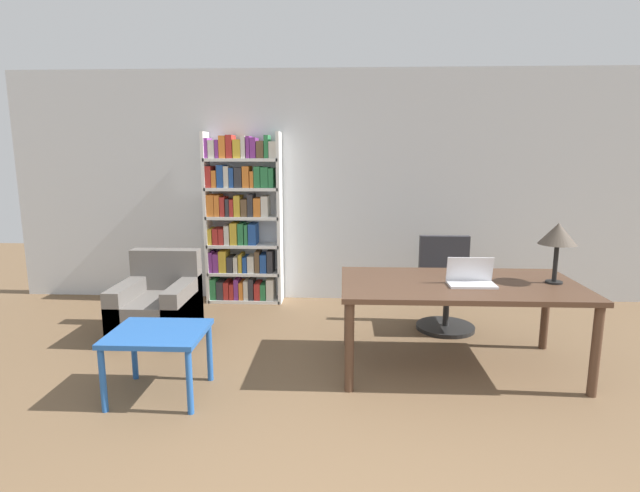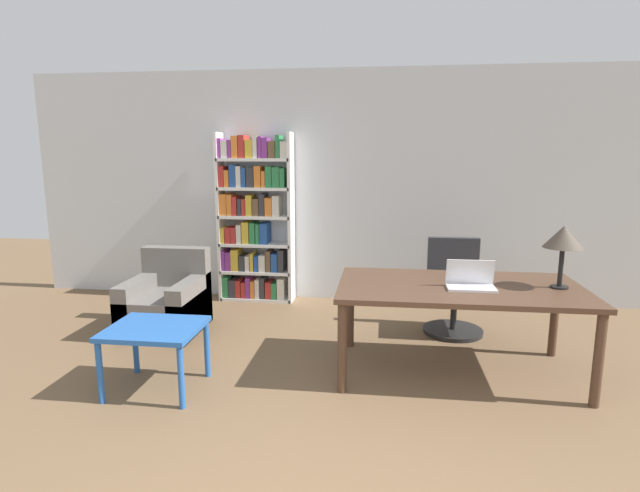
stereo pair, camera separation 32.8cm
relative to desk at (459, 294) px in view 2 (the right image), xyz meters
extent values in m
cube|color=silver|center=(-0.89, 1.99, 0.70)|extent=(8.00, 0.06, 2.70)
cube|color=#4C3323|center=(0.00, 0.00, 0.05)|extent=(1.89, 1.03, 0.04)
cylinder|color=#4C3323|center=(-0.89, -0.45, -0.31)|extent=(0.07, 0.07, 0.69)
cylinder|color=#4C3323|center=(0.89, -0.45, -0.31)|extent=(0.07, 0.07, 0.69)
cylinder|color=#4C3323|center=(-0.89, 0.45, -0.31)|extent=(0.07, 0.07, 0.69)
cylinder|color=#4C3323|center=(0.89, 0.45, -0.31)|extent=(0.07, 0.07, 0.69)
cube|color=silver|center=(0.07, -0.11, 0.08)|extent=(0.36, 0.20, 0.02)
cube|color=silver|center=(0.07, -0.03, 0.19)|extent=(0.36, 0.05, 0.20)
cube|color=#19233D|center=(0.07, -0.02, 0.19)|extent=(0.33, 0.04, 0.17)
cylinder|color=black|center=(0.75, 0.01, 0.08)|extent=(0.13, 0.13, 0.01)
cylinder|color=black|center=(0.75, 0.01, 0.24)|extent=(0.04, 0.04, 0.30)
cone|color=#4C4238|center=(0.75, 0.01, 0.47)|extent=(0.29, 0.29, 0.17)
cylinder|color=black|center=(0.10, 0.92, -0.63)|extent=(0.58, 0.58, 0.04)
cylinder|color=#262626|center=(0.10, 0.92, -0.46)|extent=(0.06, 0.06, 0.31)
cube|color=#2D2D33|center=(0.10, 0.92, -0.26)|extent=(0.53, 0.53, 0.10)
cube|color=#2D2D33|center=(0.10, 1.15, 0.03)|extent=(0.50, 0.08, 0.47)
cube|color=#2356A3|center=(-2.27, -0.58, -0.18)|extent=(0.67, 0.58, 0.04)
cylinder|color=#2356A3|center=(-2.56, -0.84, -0.43)|extent=(0.04, 0.04, 0.46)
cylinder|color=#2356A3|center=(-1.97, -0.84, -0.43)|extent=(0.04, 0.04, 0.46)
cylinder|color=#2356A3|center=(-2.56, -0.33, -0.43)|extent=(0.04, 0.04, 0.46)
cylinder|color=#2356A3|center=(-1.97, -0.33, -0.43)|extent=(0.04, 0.04, 0.46)
cube|color=#66605B|center=(-2.73, 0.61, -0.46)|extent=(0.69, 0.80, 0.39)
cube|color=#66605B|center=(-2.73, 0.93, -0.06)|extent=(0.69, 0.16, 0.41)
cube|color=#66605B|center=(-2.99, 0.61, -0.39)|extent=(0.16, 0.80, 0.53)
cube|color=#66605B|center=(-2.47, 0.61, -0.39)|extent=(0.16, 0.80, 0.53)
cube|color=white|center=(-2.52, 1.80, 0.34)|extent=(0.04, 0.28, 1.99)
cube|color=white|center=(-1.68, 1.80, 0.34)|extent=(0.04, 0.28, 1.99)
cube|color=white|center=(-2.10, 1.80, -0.64)|extent=(0.85, 0.28, 0.04)
cube|color=#2D7F47|center=(-2.47, 1.80, -0.49)|extent=(0.07, 0.24, 0.25)
cube|color=#333338|center=(-2.39, 1.80, -0.51)|extent=(0.08, 0.24, 0.22)
cube|color=#B72D28|center=(-2.31, 1.80, -0.51)|extent=(0.06, 0.24, 0.21)
cube|color=#B72D28|center=(-2.25, 1.80, -0.52)|extent=(0.05, 0.24, 0.19)
cube|color=#7F338C|center=(-2.19, 1.80, -0.50)|extent=(0.05, 0.24, 0.25)
cube|color=orange|center=(-2.14, 1.80, -0.51)|extent=(0.05, 0.24, 0.21)
cube|color=silver|center=(-2.08, 1.80, -0.50)|extent=(0.05, 0.24, 0.23)
cube|color=#333338|center=(-2.02, 1.80, -0.49)|extent=(0.06, 0.24, 0.25)
cube|color=#B72D28|center=(-1.95, 1.80, -0.52)|extent=(0.07, 0.24, 0.20)
cube|color=#2D7F47|center=(-1.88, 1.80, -0.52)|extent=(0.06, 0.24, 0.19)
cube|color=silver|center=(-1.79, 1.80, -0.50)|extent=(0.09, 0.24, 0.25)
cube|color=white|center=(-2.10, 1.80, -0.30)|extent=(0.85, 0.28, 0.04)
cube|color=#7F338C|center=(-2.49, 1.80, -0.17)|extent=(0.04, 0.24, 0.24)
cube|color=#7F338C|center=(-2.43, 1.80, -0.18)|extent=(0.07, 0.24, 0.22)
cube|color=gold|center=(-2.35, 1.80, -0.16)|extent=(0.09, 0.24, 0.25)
cube|color=#333338|center=(-2.26, 1.80, -0.20)|extent=(0.07, 0.24, 0.18)
cube|color=silver|center=(-2.19, 1.80, -0.20)|extent=(0.05, 0.24, 0.18)
cube|color=gold|center=(-2.14, 1.80, -0.18)|extent=(0.04, 0.24, 0.21)
cube|color=#234C99|center=(-2.08, 1.80, -0.19)|extent=(0.05, 0.24, 0.18)
cube|color=silver|center=(-2.01, 1.80, -0.19)|extent=(0.08, 0.24, 0.20)
cube|color=brown|center=(-1.94, 1.80, -0.16)|extent=(0.06, 0.24, 0.25)
cube|color=#234C99|center=(-1.87, 1.80, -0.18)|extent=(0.07, 0.24, 0.21)
cube|color=#333338|center=(-1.79, 1.80, -0.16)|extent=(0.07, 0.24, 0.26)
cube|color=white|center=(-2.10, 1.80, 0.03)|extent=(0.85, 0.28, 0.04)
cube|color=gold|center=(-2.48, 1.80, 0.14)|extent=(0.05, 0.24, 0.18)
cube|color=#B72D28|center=(-2.42, 1.80, 0.14)|extent=(0.06, 0.24, 0.19)
cube|color=#B72D28|center=(-2.35, 1.80, 0.14)|extent=(0.06, 0.24, 0.19)
cube|color=silver|center=(-2.28, 1.80, 0.16)|extent=(0.06, 0.24, 0.22)
cube|color=gold|center=(-2.21, 1.80, 0.17)|extent=(0.08, 0.24, 0.25)
cube|color=#2D7F47|center=(-2.12, 1.80, 0.17)|extent=(0.06, 0.24, 0.25)
cube|color=#2D7F47|center=(-2.06, 1.80, 0.16)|extent=(0.04, 0.24, 0.23)
cube|color=#234C99|center=(-1.99, 1.80, 0.17)|extent=(0.09, 0.24, 0.24)
cube|color=white|center=(-2.10, 1.80, 0.36)|extent=(0.85, 0.28, 0.04)
cube|color=orange|center=(-2.46, 1.80, 0.50)|extent=(0.08, 0.24, 0.25)
cube|color=orange|center=(-2.39, 1.80, 0.50)|extent=(0.06, 0.24, 0.25)
cube|color=#B72D28|center=(-2.33, 1.80, 0.49)|extent=(0.05, 0.24, 0.22)
cube|color=#333338|center=(-2.27, 1.80, 0.48)|extent=(0.04, 0.24, 0.20)
cube|color=#B72D28|center=(-2.22, 1.80, 0.47)|extent=(0.04, 0.24, 0.20)
cube|color=gold|center=(-2.15, 1.80, 0.50)|extent=(0.07, 0.24, 0.24)
cube|color=brown|center=(-2.07, 1.80, 0.48)|extent=(0.07, 0.24, 0.20)
cube|color=#333338|center=(-2.00, 1.80, 0.50)|extent=(0.06, 0.24, 0.25)
cube|color=orange|center=(-1.92, 1.80, 0.48)|extent=(0.08, 0.24, 0.21)
cube|color=silver|center=(-1.84, 1.80, 0.49)|extent=(0.08, 0.24, 0.23)
cube|color=white|center=(-2.10, 1.80, 0.69)|extent=(0.85, 0.28, 0.04)
cube|color=#B72D28|center=(-2.47, 1.80, 0.83)|extent=(0.06, 0.24, 0.24)
cube|color=orange|center=(-2.41, 1.80, 0.80)|extent=(0.05, 0.24, 0.19)
cube|color=#234C99|center=(-2.34, 1.80, 0.83)|extent=(0.07, 0.24, 0.26)
cube|color=silver|center=(-2.27, 1.80, 0.83)|extent=(0.06, 0.24, 0.24)
cube|color=#234C99|center=(-2.21, 1.80, 0.82)|extent=(0.05, 0.24, 0.22)
cube|color=#333338|center=(-2.13, 1.80, 0.82)|extent=(0.09, 0.24, 0.23)
cube|color=orange|center=(-2.05, 1.80, 0.83)|extent=(0.08, 0.24, 0.24)
cube|color=orange|center=(-1.98, 1.80, 0.80)|extent=(0.04, 0.24, 0.18)
cube|color=#2D7F47|center=(-1.92, 1.80, 0.83)|extent=(0.07, 0.24, 0.24)
cube|color=#2D7F47|center=(-1.83, 1.80, 0.82)|extent=(0.09, 0.24, 0.23)
cube|color=#2D7F47|center=(-1.76, 1.80, 0.82)|extent=(0.05, 0.24, 0.22)
cube|color=white|center=(-2.10, 1.80, 1.02)|extent=(0.85, 0.28, 0.04)
cube|color=#7F338C|center=(-2.49, 1.80, 1.15)|extent=(0.04, 0.24, 0.22)
cube|color=silver|center=(-2.43, 1.80, 1.14)|extent=(0.07, 0.24, 0.20)
cube|color=#7F338C|center=(-2.36, 1.80, 1.14)|extent=(0.04, 0.24, 0.20)
cube|color=orange|center=(-2.30, 1.80, 1.16)|extent=(0.07, 0.24, 0.25)
cube|color=#B72D28|center=(-2.22, 1.80, 1.17)|extent=(0.07, 0.24, 0.26)
cube|color=gold|center=(-2.14, 1.80, 1.14)|extent=(0.09, 0.24, 0.21)
cube|color=silver|center=(-2.07, 1.80, 1.16)|extent=(0.05, 0.24, 0.25)
cube|color=#7F338C|center=(-2.01, 1.80, 1.16)|extent=(0.04, 0.24, 0.24)
cube|color=#7F338C|center=(-1.96, 1.80, 1.15)|extent=(0.07, 0.24, 0.23)
cube|color=brown|center=(-1.88, 1.80, 1.13)|extent=(0.08, 0.24, 0.19)
cube|color=#2D7F47|center=(-1.81, 1.80, 1.17)|extent=(0.05, 0.24, 0.26)
cube|color=silver|center=(-1.73, 1.80, 1.13)|extent=(0.09, 0.24, 0.19)
camera|label=1|loc=(-0.94, -3.93, 1.10)|focal=28.00mm
camera|label=2|loc=(-0.62, -3.90, 1.10)|focal=28.00mm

